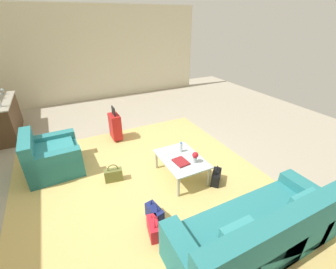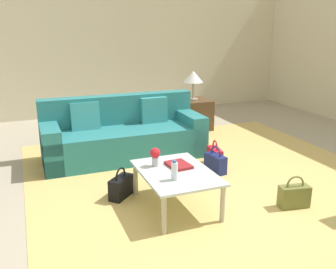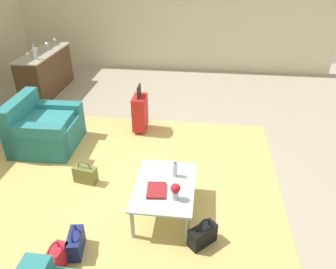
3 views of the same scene
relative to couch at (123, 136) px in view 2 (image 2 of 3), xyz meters
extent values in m
plane|color=#A89E89|center=(2.19, 0.60, -0.30)|extent=(12.00, 12.00, 0.00)
cube|color=beige|center=(-2.87, 0.60, 1.25)|extent=(0.12, 8.00, 3.10)
cube|color=tan|center=(1.59, 0.80, -0.30)|extent=(5.20, 4.40, 0.01)
cube|color=teal|center=(0.09, 0.00, -0.08)|extent=(0.87, 2.28, 0.45)
cube|color=teal|center=(-0.23, 0.00, 0.13)|extent=(0.22, 2.28, 0.88)
cube|color=teal|center=(0.09, 1.02, -0.01)|extent=(0.87, 0.24, 0.60)
cube|color=teal|center=(0.09, -1.02, -0.01)|extent=(0.87, 0.24, 0.60)
cube|color=teal|center=(-0.07, 0.51, 0.33)|extent=(0.12, 0.40, 0.40)
cube|color=teal|center=(-0.07, -0.51, 0.33)|extent=(0.17, 0.40, 0.41)
cube|color=silver|center=(1.79, 0.10, 0.10)|extent=(1.00, 0.71, 0.02)
cylinder|color=#ADA899|center=(1.34, 0.41, -0.11)|extent=(0.05, 0.05, 0.39)
cylinder|color=#ADA899|center=(2.24, 0.41, -0.11)|extent=(0.05, 0.05, 0.39)
cylinder|color=#ADA899|center=(1.34, -0.21, -0.11)|extent=(0.05, 0.05, 0.39)
cylinder|color=#ADA899|center=(2.24, -0.21, -0.11)|extent=(0.05, 0.05, 0.39)
cylinder|color=silver|center=(1.99, 0.00, 0.20)|extent=(0.06, 0.06, 0.18)
cylinder|color=#2D6BBC|center=(1.99, 0.00, 0.30)|extent=(0.04, 0.04, 0.02)
cube|color=maroon|center=(1.67, 0.18, 0.12)|extent=(0.30, 0.24, 0.03)
cylinder|color=#B2B7BC|center=(1.57, -0.05, 0.16)|extent=(0.07, 0.07, 0.10)
sphere|color=red|center=(1.57, -0.05, 0.26)|extent=(0.11, 0.11, 0.11)
cube|color=#513823|center=(-1.01, 1.60, -0.03)|extent=(0.60, 0.60, 0.55)
cylinder|color=#ADA899|center=(-1.01, 1.60, 0.26)|extent=(0.18, 0.18, 0.02)
cylinder|color=#ADA899|center=(-1.01, 1.60, 0.42)|extent=(0.04, 0.04, 0.30)
cone|color=white|center=(-1.01, 1.60, 0.67)|extent=(0.35, 0.35, 0.21)
cube|color=navy|center=(1.07, 0.96, -0.18)|extent=(0.34, 0.19, 0.24)
torus|color=navy|center=(1.07, 0.96, -0.04)|extent=(0.20, 0.05, 0.20)
cube|color=black|center=(1.34, -0.38, -0.18)|extent=(0.32, 0.33, 0.24)
torus|color=black|center=(1.34, -0.38, -0.04)|extent=(0.15, 0.15, 0.20)
cube|color=red|center=(0.83, 1.08, -0.18)|extent=(0.34, 0.20, 0.24)
torus|color=red|center=(0.83, 1.08, -0.04)|extent=(0.20, 0.06, 0.20)
cube|color=olive|center=(2.24, 1.27, -0.18)|extent=(0.19, 0.34, 0.24)
torus|color=olive|center=(2.24, 1.27, -0.04)|extent=(0.05, 0.20, 0.20)
camera|label=1|loc=(-1.16, 1.87, 2.40)|focal=24.00mm
camera|label=2|loc=(5.12, -1.30, 1.57)|focal=40.00mm
camera|label=3|loc=(-1.23, -0.31, 2.58)|focal=35.00mm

